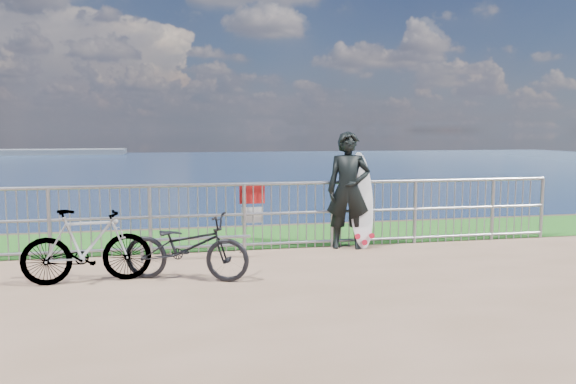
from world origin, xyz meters
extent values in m
plane|color=#1B5718|center=(0.00, 2.70, 0.01)|extent=(120.00, 120.00, 0.00)
cube|color=brown|center=(0.00, 3.90, -2.50)|extent=(120.00, 0.30, 5.00)
plane|color=navy|center=(0.00, 90.00, -5.00)|extent=(260.00, 260.00, 0.00)
cylinder|color=gray|center=(0.00, 1.60, 1.10)|extent=(10.00, 0.06, 0.06)
cylinder|color=gray|center=(0.00, 1.60, 0.61)|extent=(10.00, 0.05, 0.05)
cylinder|color=gray|center=(0.00, 1.60, 0.10)|extent=(10.00, 0.05, 0.05)
cylinder|color=gray|center=(-3.50, 1.60, 0.55)|extent=(0.06, 0.06, 1.10)
cylinder|color=gray|center=(-2.00, 1.60, 0.55)|extent=(0.06, 0.06, 1.10)
cylinder|color=gray|center=(-0.50, 1.60, 0.55)|extent=(0.06, 0.06, 1.10)
cylinder|color=gray|center=(1.00, 1.60, 0.55)|extent=(0.06, 0.06, 1.10)
cylinder|color=gray|center=(2.50, 1.60, 0.55)|extent=(0.06, 0.06, 1.10)
cylinder|color=gray|center=(4.00, 1.60, 0.55)|extent=(0.06, 0.06, 1.10)
cylinder|color=gray|center=(5.00, 1.60, 0.55)|extent=(0.06, 0.06, 1.10)
cube|color=red|center=(-0.36, 1.66, 0.92)|extent=(0.42, 0.02, 0.30)
cube|color=white|center=(-0.36, 1.66, 0.92)|extent=(0.38, 0.01, 0.08)
cube|color=white|center=(-0.36, 1.66, 0.58)|extent=(0.36, 0.02, 0.26)
imported|color=black|center=(1.23, 1.45, 0.98)|extent=(0.82, 0.66, 1.95)
ellipsoid|color=white|center=(1.46, 1.45, 0.81)|extent=(0.44, 0.39, 1.62)
cone|color=red|center=(1.33, 1.33, 0.23)|extent=(0.10, 0.18, 0.10)
cone|color=red|center=(1.58, 1.33, 0.23)|extent=(0.10, 0.18, 0.10)
cone|color=red|center=(1.46, 1.33, 0.12)|extent=(0.10, 0.18, 0.10)
imported|color=black|center=(-1.48, -0.05, 0.44)|extent=(1.79, 1.14, 0.89)
imported|color=black|center=(-2.74, 0.06, 0.48)|extent=(1.65, 0.59, 0.97)
cylinder|color=gray|center=(-1.34, 1.07, 0.34)|extent=(1.74, 0.05, 0.05)
cylinder|color=gray|center=(-2.11, 1.07, 0.17)|extent=(0.04, 0.04, 0.34)
cylinder|color=gray|center=(-0.58, 1.07, 0.17)|extent=(0.04, 0.04, 0.34)
camera|label=1|loc=(-1.66, -7.44, 1.97)|focal=35.00mm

